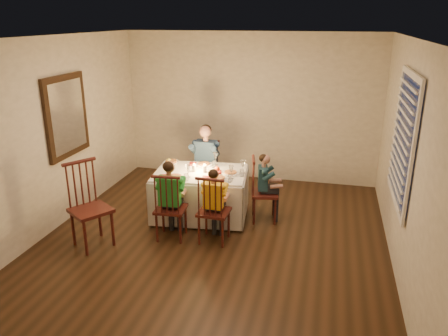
% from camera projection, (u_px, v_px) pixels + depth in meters
% --- Properties ---
extents(ground, '(5.00, 5.00, 0.00)m').
position_uv_depth(ground, '(214.00, 239.00, 5.85)').
color(ground, black).
rests_on(ground, ground).
extents(wall_left, '(0.02, 5.00, 2.60)m').
position_uv_depth(wall_left, '(54.00, 135.00, 5.93)').
color(wall_left, beige).
rests_on(wall_left, ground).
extents(wall_right, '(0.02, 5.00, 2.60)m').
position_uv_depth(wall_right, '(406.00, 160.00, 4.91)').
color(wall_right, beige).
rests_on(wall_right, ground).
extents(wall_back, '(4.50, 0.02, 2.60)m').
position_uv_depth(wall_back, '(250.00, 108.00, 7.72)').
color(wall_back, beige).
rests_on(wall_back, ground).
extents(ceiling, '(5.00, 5.00, 0.00)m').
position_uv_depth(ceiling, '(212.00, 37.00, 5.00)').
color(ceiling, white).
rests_on(ceiling, wall_back).
extents(dining_table, '(1.44, 1.12, 0.67)m').
position_uv_depth(dining_table, '(201.00, 185.00, 6.38)').
color(dining_table, silver).
rests_on(dining_table, ground).
extents(chair_adult, '(0.40, 0.38, 0.95)m').
position_uv_depth(chair_adult, '(206.00, 197.00, 7.20)').
color(chair_adult, '#35110E').
rests_on(chair_adult, ground).
extents(chair_near_left, '(0.42, 0.40, 0.95)m').
position_uv_depth(chair_near_left, '(172.00, 237.00, 5.90)').
color(chair_near_left, '#35110E').
rests_on(chair_near_left, ground).
extents(chair_near_right, '(0.40, 0.39, 0.95)m').
position_uv_depth(chair_near_right, '(214.00, 240.00, 5.82)').
color(chair_near_right, '#35110E').
rests_on(chair_near_right, ground).
extents(chair_end, '(0.44, 0.46, 0.95)m').
position_uv_depth(chair_end, '(264.00, 219.00, 6.42)').
color(chair_end, '#35110E').
rests_on(chair_end, ground).
extents(chair_extra, '(0.62, 0.63, 1.12)m').
position_uv_depth(chair_extra, '(95.00, 245.00, 5.70)').
color(chair_extra, '#35110E').
rests_on(chair_extra, ground).
extents(adult, '(0.45, 0.42, 1.22)m').
position_uv_depth(adult, '(206.00, 197.00, 7.20)').
color(adult, navy).
rests_on(adult, ground).
extents(child_green, '(0.39, 0.37, 1.09)m').
position_uv_depth(child_green, '(172.00, 237.00, 5.90)').
color(child_green, green).
rests_on(child_green, ground).
extents(child_yellow, '(0.33, 0.31, 1.02)m').
position_uv_depth(child_yellow, '(214.00, 240.00, 5.82)').
color(child_yellow, yellow).
rests_on(child_yellow, ground).
extents(child_teal, '(0.35, 0.37, 1.01)m').
position_uv_depth(child_teal, '(264.00, 219.00, 6.42)').
color(child_teal, '#1B3B45').
rests_on(child_teal, ground).
extents(setting_adult, '(0.29, 0.29, 0.02)m').
position_uv_depth(setting_adult, '(204.00, 165.00, 6.59)').
color(setting_adult, white).
rests_on(setting_adult, dining_table).
extents(setting_green, '(0.29, 0.29, 0.02)m').
position_uv_depth(setting_green, '(175.00, 177.00, 6.08)').
color(setting_green, white).
rests_on(setting_green, dining_table).
extents(setting_yellow, '(0.29, 0.29, 0.02)m').
position_uv_depth(setting_yellow, '(219.00, 179.00, 6.03)').
color(setting_yellow, white).
rests_on(setting_yellow, dining_table).
extents(setting_teal, '(0.29, 0.29, 0.02)m').
position_uv_depth(setting_teal, '(230.00, 173.00, 6.24)').
color(setting_teal, white).
rests_on(setting_teal, dining_table).
extents(candle_left, '(0.06, 0.06, 0.10)m').
position_uv_depth(candle_left, '(194.00, 168.00, 6.31)').
color(candle_left, white).
rests_on(candle_left, dining_table).
extents(candle_right, '(0.06, 0.06, 0.10)m').
position_uv_depth(candle_right, '(205.00, 169.00, 6.29)').
color(candle_right, white).
rests_on(candle_right, dining_table).
extents(squash, '(0.09, 0.09, 0.09)m').
position_uv_depth(squash, '(169.00, 162.00, 6.63)').
color(squash, yellow).
rests_on(squash, dining_table).
extents(orange_fruit, '(0.08, 0.08, 0.08)m').
position_uv_depth(orange_fruit, '(217.00, 169.00, 6.32)').
color(orange_fruit, '#E64D13').
rests_on(orange_fruit, dining_table).
extents(serving_bowl, '(0.25, 0.25, 0.06)m').
position_uv_depth(serving_bowl, '(171.00, 163.00, 6.61)').
color(serving_bowl, white).
rests_on(serving_bowl, dining_table).
extents(wall_mirror, '(0.06, 0.95, 1.15)m').
position_uv_depth(wall_mirror, '(67.00, 116.00, 6.14)').
color(wall_mirror, black).
rests_on(wall_mirror, wall_left).
extents(window_blinds, '(0.07, 1.34, 1.54)m').
position_uv_depth(window_blinds, '(403.00, 140.00, 4.95)').
color(window_blinds, '#0D1635').
rests_on(window_blinds, wall_right).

